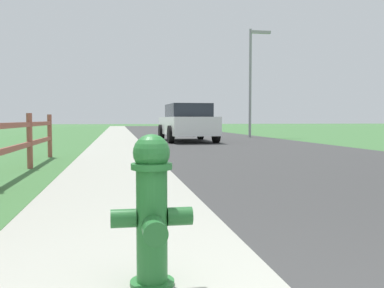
{
  "coord_description": "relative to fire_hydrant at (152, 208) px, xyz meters",
  "views": [
    {
      "loc": [
        -0.98,
        -1.23,
        0.98
      ],
      "look_at": [
        0.37,
        6.49,
        0.52
      ],
      "focal_mm": 39.83,
      "sensor_mm": 36.0,
      "label": 1
    }
  ],
  "objects": [
    {
      "name": "ground_plane",
      "position": [
        0.79,
        23.79,
        -0.46
      ],
      "size": [
        120.0,
        120.0,
        0.0
      ],
      "primitive_type": "plane",
      "color": "#3E6F3A"
    },
    {
      "name": "road_asphalt",
      "position": [
        4.29,
        25.79,
        -0.46
      ],
      "size": [
        7.0,
        66.0,
        0.01
      ],
      "primitive_type": "cube",
      "color": "#373737",
      "rests_on": "ground"
    },
    {
      "name": "curb_concrete",
      "position": [
        -2.21,
        25.79,
        -0.46
      ],
      "size": [
        6.0,
        66.0,
        0.01
      ],
      "primitive_type": "cube",
      "color": "#A2A295",
      "rests_on": "ground"
    },
    {
      "name": "grass_verge",
      "position": [
        -3.71,
        25.79,
        -0.46
      ],
      "size": [
        5.0,
        66.0,
        0.0
      ],
      "primitive_type": "cube",
      "color": "#3E6F3A",
      "rests_on": "ground"
    },
    {
      "name": "fire_hydrant",
      "position": [
        0.0,
        0.0,
        0.0
      ],
      "size": [
        0.48,
        0.4,
        0.89
      ],
      "color": "#287233",
      "rests_on": "ground"
    },
    {
      "name": "parked_suv_white",
      "position": [
        2.85,
        16.12,
        0.38
      ],
      "size": [
        2.21,
        4.84,
        1.64
      ],
      "color": "white",
      "rests_on": "ground"
    },
    {
      "name": "street_lamp",
      "position": [
        6.93,
        19.5,
        3.0
      ],
      "size": [
        1.17,
        0.2,
        5.75
      ],
      "color": "gray",
      "rests_on": "ground"
    }
  ]
}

